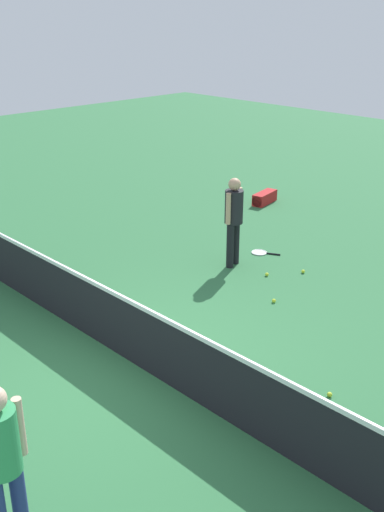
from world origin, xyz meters
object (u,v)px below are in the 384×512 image
at_px(tennis_ball_by_net, 274,301).
at_px(tennis_ball_stray_left, 303,271).
at_px(player_far_side, 1,456).
at_px(tennis_ball_midcourt, 330,395).
at_px(tennis_racket_near_player, 261,253).
at_px(tennis_ball_baseline, 267,274).
at_px(equipment_bag, 264,198).
at_px(player_near_side, 234,215).

bearing_deg(tennis_ball_by_net, tennis_ball_stray_left, -74.09).
relative_size(player_far_side, tennis_ball_midcourt, 25.76).
relative_size(tennis_racket_near_player, tennis_ball_stray_left, 9.04).
bearing_deg(tennis_ball_baseline, equipment_bag, -49.72).
height_order(tennis_ball_by_net, tennis_ball_midcourt, same).
relative_size(tennis_ball_by_net, tennis_ball_midcourt, 1.00).
distance_m(player_near_side, player_far_side, 6.90).
height_order(player_far_side, tennis_racket_near_player, player_far_side).
distance_m(tennis_racket_near_player, tennis_ball_midcourt, 4.82).
bearing_deg(tennis_ball_stray_left, tennis_ball_baseline, 56.80).
bearing_deg(tennis_ball_baseline, player_far_side, 109.04).
distance_m(player_far_side, tennis_ball_by_net, 5.81).
height_order(tennis_ball_stray_left, equipment_bag, equipment_bag).
distance_m(tennis_ball_by_net, tennis_ball_baseline, 1.07).
bearing_deg(tennis_ball_by_net, equipment_bag, -48.71).
bearing_deg(player_near_side, tennis_ball_by_net, 156.29).
height_order(tennis_ball_midcourt, tennis_ball_stray_left, same).
bearing_deg(tennis_ball_baseline, tennis_ball_stray_left, -123.20).
distance_m(player_far_side, tennis_ball_stray_left, 7.18).
distance_m(player_near_side, equipment_bag, 4.10).
bearing_deg(tennis_ball_midcourt, tennis_ball_stray_left, -48.91).
relative_size(tennis_ball_stray_left, equipment_bag, 0.08).
relative_size(player_far_side, tennis_ball_by_net, 25.76).
height_order(tennis_ball_by_net, equipment_bag, equipment_bag).
relative_size(player_near_side, player_far_side, 1.00).
bearing_deg(tennis_ball_by_net, player_far_side, 104.29).
distance_m(player_near_side, tennis_ball_stray_left, 1.66).
relative_size(tennis_ball_by_net, tennis_ball_baseline, 1.00).
bearing_deg(player_near_side, tennis_ball_midcourt, 148.72).
height_order(tennis_racket_near_player, tennis_ball_baseline, tennis_ball_baseline).
height_order(player_near_side, tennis_racket_near_player, player_near_side).
distance_m(tennis_ball_midcourt, tennis_ball_baseline, 3.72).
bearing_deg(tennis_ball_by_net, player_near_side, -23.71).
distance_m(player_near_side, tennis_ball_by_net, 1.95).
bearing_deg(player_far_side, tennis_racket_near_player, -67.25).
xyz_separation_m(tennis_ball_midcourt, equipment_bag, (5.76, -5.68, 0.11)).
bearing_deg(tennis_ball_baseline, tennis_ball_by_net, 135.47).
height_order(tennis_ball_midcourt, equipment_bag, equipment_bag).
distance_m(player_far_side, equipment_bag, 10.93).
bearing_deg(equipment_bag, tennis_ball_by_net, 131.29).
relative_size(player_far_side, tennis_ball_baseline, 25.76).
bearing_deg(equipment_bag, player_near_side, 121.03).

